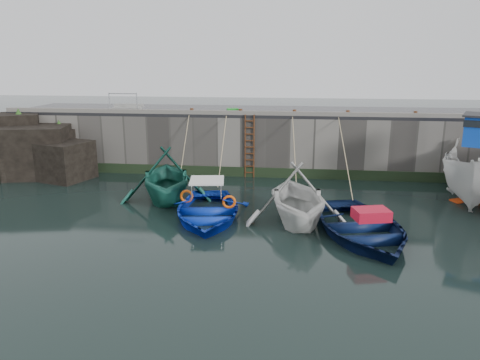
# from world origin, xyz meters

# --- Properties ---
(ground) EXTENTS (120.00, 120.00, 0.00)m
(ground) POSITION_xyz_m (0.00, 0.00, 0.00)
(ground) COLOR black
(ground) RESTS_ON ground
(quay_back) EXTENTS (30.00, 5.00, 3.00)m
(quay_back) POSITION_xyz_m (0.00, 12.50, 1.50)
(quay_back) COLOR slate
(quay_back) RESTS_ON ground
(road_back) EXTENTS (30.00, 5.00, 0.16)m
(road_back) POSITION_xyz_m (0.00, 12.50, 3.08)
(road_back) COLOR black
(road_back) RESTS_ON quay_back
(kerb_back) EXTENTS (30.00, 0.30, 0.20)m
(kerb_back) POSITION_xyz_m (0.00, 10.15, 3.26)
(kerb_back) COLOR slate
(kerb_back) RESTS_ON road_back
(algae_back) EXTENTS (30.00, 0.08, 0.50)m
(algae_back) POSITION_xyz_m (0.00, 9.96, 0.25)
(algae_back) COLOR black
(algae_back) RESTS_ON ground
(rock_outcrop) EXTENTS (5.85, 4.24, 3.41)m
(rock_outcrop) POSITION_xyz_m (-12.92, 9.11, 1.26)
(rock_outcrop) COLOR black
(rock_outcrop) RESTS_ON ground
(ladder) EXTENTS (0.51, 0.08, 3.20)m
(ladder) POSITION_xyz_m (-2.00, 9.91, 1.59)
(ladder) COLOR #3F1E0F
(ladder) RESTS_ON ground
(boat_near_white) EXTENTS (5.32, 5.78, 2.55)m
(boat_near_white) POSITION_xyz_m (-5.17, 5.69, 0.00)
(boat_near_white) COLOR #1B5F4F
(boat_near_white) RESTS_ON ground
(boat_near_white_rope) EXTENTS (0.04, 3.17, 3.10)m
(boat_near_white_rope) POSITION_xyz_m (-5.17, 9.10, 0.00)
(boat_near_white_rope) COLOR tan
(boat_near_white_rope) RESTS_ON ground
(boat_near_blue) EXTENTS (4.32, 5.55, 1.05)m
(boat_near_blue) POSITION_xyz_m (-2.97, 3.48, 0.00)
(boat_near_blue) COLOR #0C30BD
(boat_near_blue) RESTS_ON ground
(boat_near_blue_rope) EXTENTS (0.04, 4.79, 3.10)m
(boat_near_blue_rope) POSITION_xyz_m (-2.97, 7.99, 0.00)
(boat_near_blue_rope) COLOR tan
(boat_near_blue_rope) RESTS_ON ground
(boat_near_blacktrim) EXTENTS (4.82, 5.36, 2.51)m
(boat_near_blacktrim) POSITION_xyz_m (0.42, 3.46, 0.00)
(boat_near_blacktrim) COLOR silver
(boat_near_blacktrim) RESTS_ON ground
(boat_near_blacktrim_rope) EXTENTS (0.04, 4.80, 3.10)m
(boat_near_blacktrim_rope) POSITION_xyz_m (0.42, 7.98, 0.00)
(boat_near_blacktrim_rope) COLOR tan
(boat_near_blacktrim_rope) RESTS_ON ground
(boat_near_navy) EXTENTS (5.23, 6.41, 1.16)m
(boat_near_navy) POSITION_xyz_m (2.62, 2.25, 0.00)
(boat_near_navy) COLOR #0A1942
(boat_near_navy) RESTS_ON ground
(boat_near_navy_rope) EXTENTS (0.04, 5.86, 3.10)m
(boat_near_navy_rope) POSITION_xyz_m (2.62, 7.38, 0.00)
(boat_near_navy_rope) COLOR tan
(boat_near_navy_rope) RESTS_ON ground
(boat_far_white) EXTENTS (5.30, 7.70, 5.78)m
(boat_far_white) POSITION_xyz_m (8.13, 7.30, 1.17)
(boat_far_white) COLOR silver
(boat_far_white) RESTS_ON ground
(fish_crate) EXTENTS (0.65, 0.55, 0.28)m
(fish_crate) POSITION_xyz_m (-2.94, 10.52, 3.30)
(fish_crate) COLOR #17831F
(fish_crate) RESTS_ON road_back
(railing) EXTENTS (1.60, 1.05, 1.00)m
(railing) POSITION_xyz_m (-8.75, 11.25, 3.36)
(railing) COLOR #A5A8AD
(railing) RESTS_ON road_back
(bollard_a) EXTENTS (0.18, 0.18, 0.28)m
(bollard_a) POSITION_xyz_m (-5.00, 10.25, 3.30)
(bollard_a) COLOR #3F1E0F
(bollard_a) RESTS_ON road_back
(bollard_b) EXTENTS (0.18, 0.18, 0.28)m
(bollard_b) POSITION_xyz_m (-2.50, 10.25, 3.30)
(bollard_b) COLOR #3F1E0F
(bollard_b) RESTS_ON road_back
(bollard_c) EXTENTS (0.18, 0.18, 0.28)m
(bollard_c) POSITION_xyz_m (0.20, 10.25, 3.30)
(bollard_c) COLOR #3F1E0F
(bollard_c) RESTS_ON road_back
(bollard_d) EXTENTS (0.18, 0.18, 0.28)m
(bollard_d) POSITION_xyz_m (2.80, 10.25, 3.30)
(bollard_d) COLOR #3F1E0F
(bollard_d) RESTS_ON road_back
(bollard_e) EXTENTS (0.18, 0.18, 0.28)m
(bollard_e) POSITION_xyz_m (6.00, 10.25, 3.30)
(bollard_e) COLOR #3F1E0F
(bollard_e) RESTS_ON road_back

